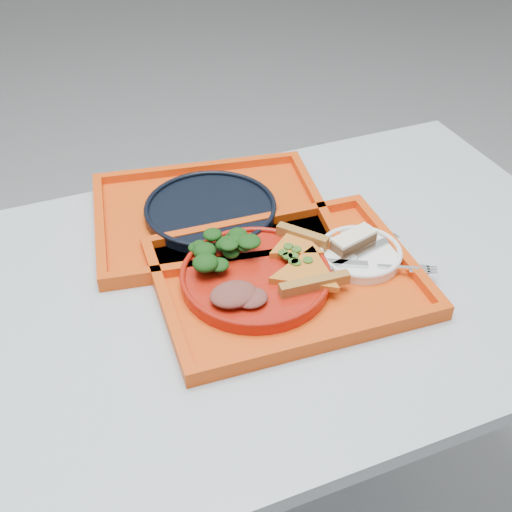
{
  "coord_description": "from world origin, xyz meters",
  "views": [
    {
      "loc": [
        -0.17,
        -0.79,
        1.5
      ],
      "look_at": [
        0.16,
        0.03,
        0.78
      ],
      "focal_mm": 45.0,
      "sensor_mm": 36.0,
      "label": 1
    }
  ],
  "objects_px": {
    "tray_main": "(287,280)",
    "tray_far": "(211,217)",
    "dinner_plate": "(256,278)",
    "navy_plate": "(211,211)",
    "dessert_bar": "(354,240)"
  },
  "relations": [
    {
      "from": "dinner_plate",
      "to": "navy_plate",
      "type": "bearing_deg",
      "value": 91.59
    },
    {
      "from": "dinner_plate",
      "to": "dessert_bar",
      "type": "xyz_separation_m",
      "value": [
        0.2,
        0.01,
        0.02
      ]
    },
    {
      "from": "dinner_plate",
      "to": "dessert_bar",
      "type": "distance_m",
      "value": 0.2
    },
    {
      "from": "navy_plate",
      "to": "tray_main",
      "type": "bearing_deg",
      "value": -75.28
    },
    {
      "from": "navy_plate",
      "to": "dessert_bar",
      "type": "distance_m",
      "value": 0.29
    },
    {
      "from": "tray_far",
      "to": "dessert_bar",
      "type": "distance_m",
      "value": 0.29
    },
    {
      "from": "tray_far",
      "to": "dessert_bar",
      "type": "bearing_deg",
      "value": -36.15
    },
    {
      "from": "tray_main",
      "to": "dessert_bar",
      "type": "height_order",
      "value": "dessert_bar"
    },
    {
      "from": "tray_main",
      "to": "tray_far",
      "type": "height_order",
      "value": "same"
    },
    {
      "from": "tray_main",
      "to": "tray_far",
      "type": "relative_size",
      "value": 1.0
    },
    {
      "from": "tray_far",
      "to": "dinner_plate",
      "type": "height_order",
      "value": "dinner_plate"
    },
    {
      "from": "tray_main",
      "to": "dessert_bar",
      "type": "relative_size",
      "value": 4.89
    },
    {
      "from": "navy_plate",
      "to": "dinner_plate",
      "type": "bearing_deg",
      "value": -88.41
    },
    {
      "from": "dinner_plate",
      "to": "tray_far",
      "type": "bearing_deg",
      "value": 91.59
    },
    {
      "from": "tray_main",
      "to": "dessert_bar",
      "type": "bearing_deg",
      "value": 12.55
    }
  ]
}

